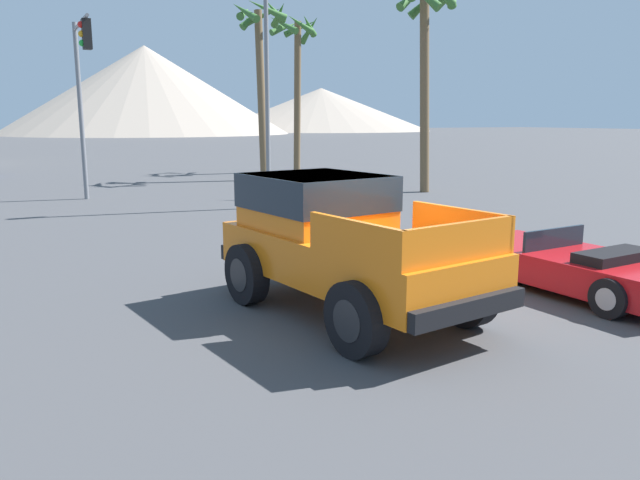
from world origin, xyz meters
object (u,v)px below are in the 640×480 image
Objects in this scene: traffic_light_main at (82,76)px; palm_tree_tall at (428,34)px; orange_pickup_truck at (337,235)px; palm_tree_short at (261,47)px; red_convertible_car at (575,267)px; street_lamp_post at (267,51)px; palm_tree_leaning at (296,55)px.

palm_tree_tall is at bearing 79.27° from traffic_light_main.
orange_pickup_truck is 21.29m from palm_tree_short.
orange_pickup_truck is 4.25m from red_convertible_car.
street_lamp_post reaches higher than traffic_light_main.
street_lamp_post is (5.07, -3.83, 0.68)m from traffic_light_main.
palm_tree_short is at bearing 118.24° from palm_tree_tall.
orange_pickup_truck is at bearing 7.03° from traffic_light_main.
palm_tree_leaning is at bearing 92.54° from palm_tree_tall.
palm_tree_tall reaches higher than orange_pickup_truck.
palm_tree_short is 5.04m from palm_tree_leaning.
palm_tree_short is at bearing -133.44° from palm_tree_leaning.
red_convertible_car is at bearing -20.90° from orange_pickup_truck.
palm_tree_short is 0.98× the size of palm_tree_leaning.
orange_pickup_truck is at bearing -108.57° from palm_tree_short.
orange_pickup_truck is 0.59× the size of palm_tree_leaning.
red_convertible_car is 12.55m from street_lamp_post.
street_lamp_post is at bearing -110.56° from palm_tree_short.
palm_tree_leaning is (11.86, 8.68, 1.95)m from traffic_light_main.
palm_tree_leaning reaches higher than traffic_light_main.
red_convertible_car is at bearing 20.81° from traffic_light_main.
palm_tree_leaning is at bearing 58.16° from orange_pickup_truck.
traffic_light_main is at bearing 142.92° from street_lamp_post.
street_lamp_post reaches higher than palm_tree_short.
palm_tree_tall is 8.36m from palm_tree_short.
orange_pickup_truck is 1.17× the size of red_convertible_car.
street_lamp_post is at bearing 89.83° from red_convertible_car.
palm_tree_short reaches higher than traffic_light_main.
orange_pickup_truck is at bearing -106.90° from street_lamp_post.
palm_tree_short is at bearing 120.89° from traffic_light_main.
red_convertible_car is 0.51× the size of palm_tree_tall.
red_convertible_car is at bearing -116.12° from palm_tree_tall.
red_convertible_car is 25.58m from palm_tree_leaning.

